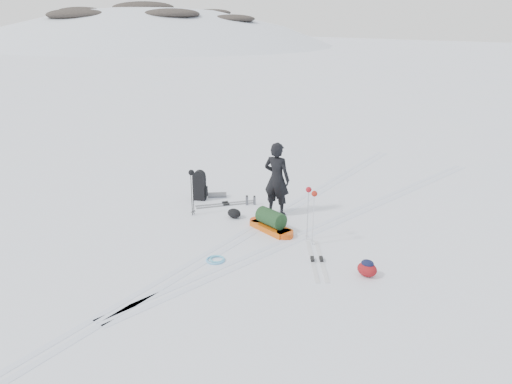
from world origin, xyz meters
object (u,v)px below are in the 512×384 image
Objects in this scene: skier at (277,179)px; pulk_sled at (271,223)px; ski_poles_black at (192,178)px; expedition_rucksack at (202,186)px.

skier is 1.34× the size of pulk_sled.
pulk_sled is 1.16× the size of ski_poles_black.
pulk_sled is at bearing 109.93° from skier.
pulk_sled is 2.48m from ski_poles_black.
skier is 2.27m from ski_poles_black.
pulk_sled is at bearing -38.51° from expedition_rucksack.
pulk_sled is 3.00m from expedition_rucksack.
ski_poles_black is at bearing 30.84° from skier.
ski_poles_black reaches higher than expedition_rucksack.
skier reaches higher than pulk_sled.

